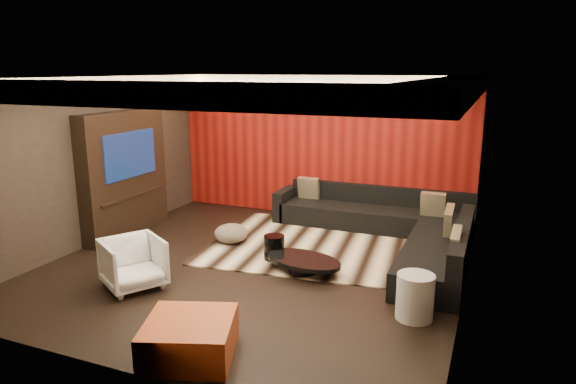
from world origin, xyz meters
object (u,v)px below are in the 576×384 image
at_px(sectional_sofa, 394,228).
at_px(coffee_table, 303,265).
at_px(white_side_table, 415,297).
at_px(armchair, 133,263).
at_px(drum_stool, 274,247).
at_px(orange_ottoman, 190,338).

bearing_deg(sectional_sofa, coffee_table, -117.83).
bearing_deg(sectional_sofa, white_side_table, -73.82).
distance_m(coffee_table, sectional_sofa, 2.06).
xyz_separation_m(white_side_table, sectional_sofa, (-0.77, 2.64, -0.02)).
xyz_separation_m(white_side_table, armchair, (-3.68, -0.55, 0.07)).
bearing_deg(armchair, white_side_table, -49.69).
height_order(white_side_table, sectional_sofa, sectional_sofa).
distance_m(drum_stool, orange_ottoman, 2.86).
bearing_deg(white_side_table, sectional_sofa, 106.18).
xyz_separation_m(drum_stool, orange_ottoman, (0.31, -2.85, -0.01)).
xyz_separation_m(drum_stool, white_side_table, (2.33, -1.12, 0.07)).
bearing_deg(coffee_table, white_side_table, -25.38).
height_order(white_side_table, armchair, armchair).
height_order(coffee_table, armchair, armchair).
bearing_deg(armchair, sectional_sofa, -10.57).
xyz_separation_m(coffee_table, orange_ottoman, (-0.30, -2.54, 0.08)).
bearing_deg(white_side_table, armchair, -171.50).
bearing_deg(orange_ottoman, white_side_table, 40.46).
height_order(coffee_table, drum_stool, drum_stool).
relative_size(white_side_table, orange_ottoman, 0.62).
height_order(drum_stool, orange_ottoman, drum_stool).
relative_size(coffee_table, sectional_sofa, 0.33).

